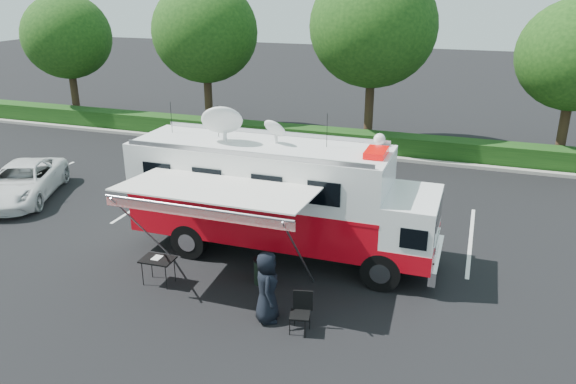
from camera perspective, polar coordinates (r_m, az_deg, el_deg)
name	(u,v)px	position (r m, az deg, el deg)	size (l,w,h in m)	color
ground_plane	(283,254)	(17.59, -0.54, -6.35)	(120.00, 120.00, 0.00)	black
back_border	(396,48)	(28.13, 10.87, 14.20)	(60.00, 6.14, 8.87)	#9E998E
stall_lines	(298,216)	(20.30, 0.98, -2.50)	(24.12, 5.50, 0.01)	silver
command_truck	(280,197)	(16.83, -0.82, -0.50)	(9.29, 2.56, 4.46)	black
awning	(214,193)	(14.52, -7.49, -0.14)	(5.07, 2.62, 3.06)	silver
white_suv	(25,198)	(24.29, -25.16, -0.59)	(2.29, 4.97, 1.38)	silver
person	(267,319)	(14.48, -2.11, -12.82)	(0.91, 0.60, 1.87)	black
folding_table	(158,260)	(16.08, -13.11, -6.77)	(0.93, 0.68, 0.77)	black
folding_chair	(301,308)	(13.79, 1.37, -11.70)	(0.57, 0.60, 1.01)	black
trash_bin	(262,271)	(15.88, -2.65, -8.00)	(0.50, 0.50, 0.75)	black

